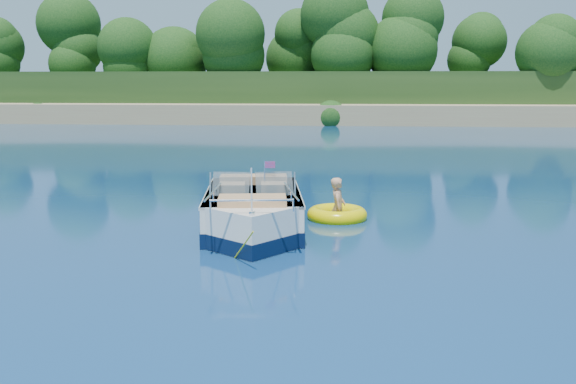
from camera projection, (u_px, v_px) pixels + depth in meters
The scene contains 6 objects.
ground at pixel (241, 237), 13.76m from camera, with size 160.00×160.00×0.00m, color #0A264B.
shoreline at pixel (325, 100), 76.19m from camera, with size 170.00×59.00×6.00m.
treeline at pixel (318, 53), 53.06m from camera, with size 150.00×7.12×8.19m.
motorboat at pixel (253, 215), 14.20m from camera, with size 2.58×5.86×1.96m.
tow_tube at pixel (337, 215), 15.52m from camera, with size 1.75×1.75×0.39m.
boy at pixel (338, 219), 15.51m from camera, with size 0.55×0.36×1.52m, color tan.
Camera 1 is at (2.14, -13.26, 3.32)m, focal length 40.00 mm.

